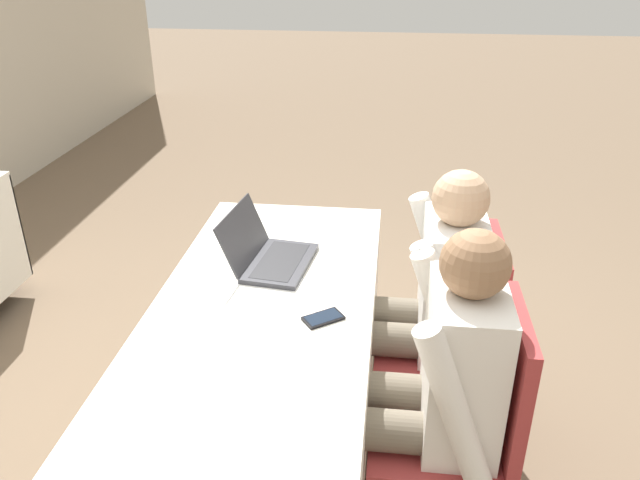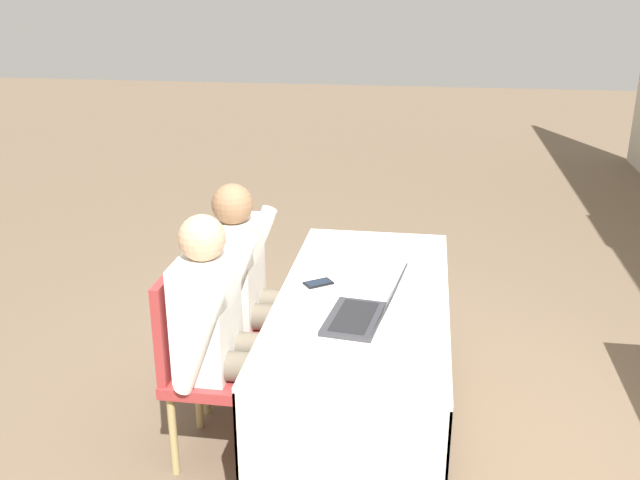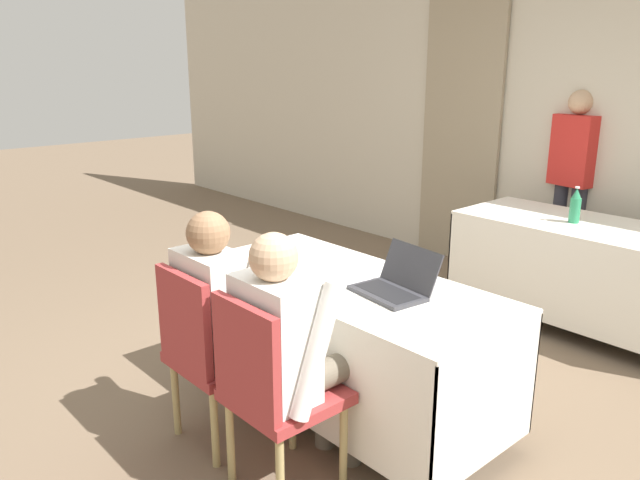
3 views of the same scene
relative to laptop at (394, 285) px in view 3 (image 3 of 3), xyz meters
name	(u,v)px [view 3 (image 3 of 3)]	position (x,y,z in m)	size (l,w,h in m)	color
ground_plane	(347,410)	(-0.27, -0.03, -0.78)	(24.00, 24.00, 0.00)	brown
wall_back	(605,123)	(-0.27, 2.67, 0.57)	(12.00, 0.06, 2.70)	beige
curtain_panel	(461,116)	(-1.53, 2.61, 0.54)	(0.81, 0.04, 2.65)	gray
conference_table_near	(349,314)	(-0.27, -0.03, -0.22)	(1.70, 0.76, 0.74)	white
conference_table_far	(585,250)	(0.01, 1.96, -0.22)	(1.70, 0.76, 0.74)	white
laptop	(394,285)	(0.00, 0.00, 0.00)	(0.38, 0.34, 0.21)	#333338
cell_phone	(306,285)	(-0.36, -0.25, -0.04)	(0.13, 0.15, 0.01)	black
paper_beside_laptop	(356,282)	(-0.23, -0.03, -0.04)	(0.28, 0.34, 0.00)	white
water_bottle	(575,206)	(-0.08, 1.92, 0.07)	(0.07, 0.07, 0.25)	#288456
chair_near_left	(209,349)	(-0.51, -0.72, -0.29)	(0.44, 0.44, 0.90)	tan
chair_near_right	(271,387)	(-0.03, -0.72, -0.29)	(0.44, 0.44, 0.90)	tan
person_checkered_shirt	(226,312)	(-0.51, -0.61, -0.13)	(0.50, 0.52, 1.16)	#665B4C
person_white_shirt	(290,345)	(-0.03, -0.61, -0.13)	(0.50, 0.52, 1.16)	#665B4C
person_red_shirt	(572,177)	(-0.46, 2.64, 0.13)	(0.37, 0.25, 1.59)	#33333D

